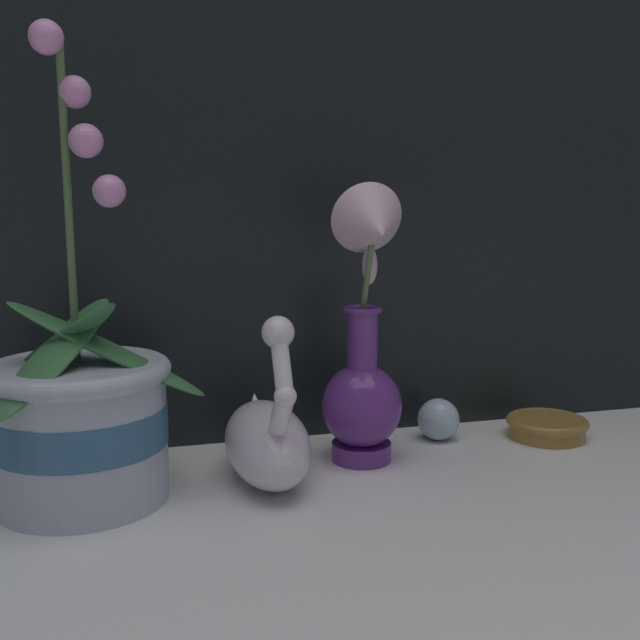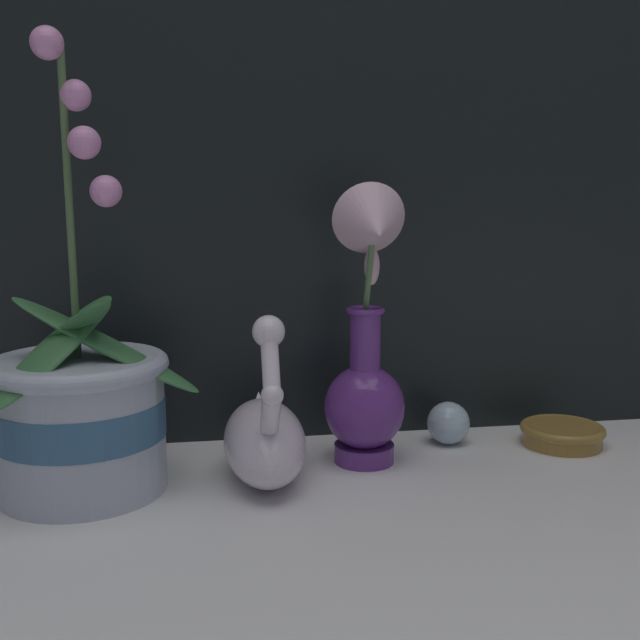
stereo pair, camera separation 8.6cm
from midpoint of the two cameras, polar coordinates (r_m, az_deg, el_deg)
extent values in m
plane|color=silver|center=(0.80, 0.96, -14.31)|extent=(2.80, 2.80, 0.00)
cylinder|color=#B2BCCC|center=(0.85, -20.60, -8.06)|extent=(0.18, 0.18, 0.15)
cylinder|color=#386689|center=(0.85, -20.63, -7.58)|extent=(0.18, 0.18, 0.04)
torus|color=#B2BCCC|center=(0.83, -20.86, -3.69)|extent=(0.19, 0.19, 0.02)
cylinder|color=#4C6B3D|center=(0.81, -21.56, 7.98)|extent=(0.01, 0.01, 0.32)
ellipsoid|color=#38703D|center=(0.82, -18.87, -2.15)|extent=(0.21, 0.09, 0.11)
ellipsoid|color=#38703D|center=(0.85, -22.10, -1.87)|extent=(0.16, 0.18, 0.12)
ellipsoid|color=#38703D|center=(0.80, -22.49, -2.53)|extent=(0.14, 0.17, 0.10)
sphere|color=#DB8EC6|center=(0.82, -23.19, 19.23)|extent=(0.03, 0.03, 0.03)
sphere|color=#DB8EC6|center=(0.82, -21.21, 15.91)|extent=(0.03, 0.03, 0.03)
sphere|color=#DB8EC6|center=(0.79, -20.48, 12.67)|extent=(0.03, 0.03, 0.03)
sphere|color=#DB8EC6|center=(0.78, -18.86, 9.28)|extent=(0.03, 0.03, 0.03)
ellipsoid|color=white|center=(0.86, -6.95, -9.37)|extent=(0.09, 0.19, 0.09)
cone|color=white|center=(0.92, -7.59, -7.21)|extent=(0.05, 0.06, 0.07)
cylinder|color=white|center=(0.77, -6.22, -7.43)|extent=(0.02, 0.06, 0.07)
sphere|color=white|center=(0.74, -5.98, -5.85)|extent=(0.02, 0.02, 0.02)
cylinder|color=white|center=(0.75, -6.22, -3.38)|extent=(0.02, 0.05, 0.07)
sphere|color=white|center=(0.76, -6.44, -0.97)|extent=(0.03, 0.03, 0.03)
cylinder|color=#602D7F|center=(0.93, 0.50, -10.00)|extent=(0.07, 0.07, 0.02)
ellipsoid|color=#602D7F|center=(0.91, 0.51, -6.60)|extent=(0.10, 0.10, 0.10)
cylinder|color=#602D7F|center=(0.89, 0.52, -1.53)|extent=(0.04, 0.04, 0.07)
torus|color=#602D7F|center=(0.89, 0.52, 0.74)|extent=(0.05, 0.05, 0.01)
cylinder|color=#567A47|center=(0.87, 0.79, 3.29)|extent=(0.01, 0.04, 0.08)
cone|color=beige|center=(0.84, 1.25, 7.13)|extent=(0.09, 0.08, 0.10)
ellipsoid|color=beige|center=(0.87, 1.00, 4.15)|extent=(0.02, 0.02, 0.04)
sphere|color=silver|center=(1.01, 6.60, -7.56)|extent=(0.06, 0.06, 0.06)
cylinder|color=olive|center=(1.04, 14.67, -7.99)|extent=(0.10, 0.10, 0.03)
torus|color=olive|center=(1.04, 14.69, -7.55)|extent=(0.11, 0.11, 0.01)
camera|label=1|loc=(0.04, -92.86, -0.47)|focal=42.00mm
camera|label=2|loc=(0.04, 87.14, 0.47)|focal=42.00mm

